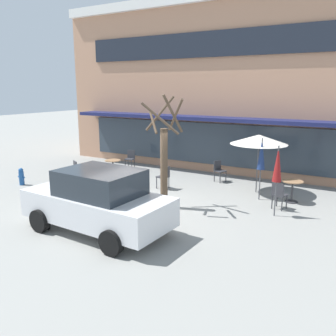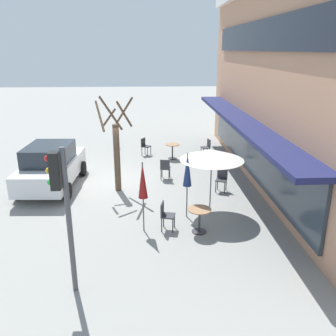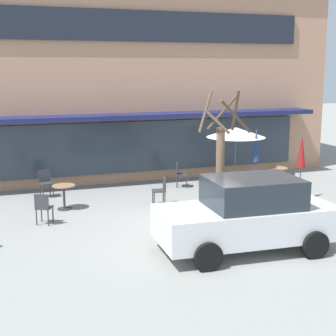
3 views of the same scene
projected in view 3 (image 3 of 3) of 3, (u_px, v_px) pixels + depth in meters
The scene contains 14 objects.
ground_plane at pixel (199, 226), 14.11m from camera, with size 80.00×80.00×0.00m, color gray.
building_facade at pixel (112, 74), 22.57m from camera, with size 16.33×9.10×7.99m.
cafe_table_near_wall at pixel (278, 174), 18.43m from camera, with size 0.70×0.70×0.76m.
cafe_table_streetside at pixel (64, 193), 15.69m from camera, with size 0.70×0.70×0.76m.
patio_umbrella_green_folded at pixel (302, 151), 16.61m from camera, with size 0.28×0.28×2.20m.
patio_umbrella_cream_folded at pixel (256, 146), 17.62m from camera, with size 0.28×0.28×2.20m.
patio_umbrella_corner_open at pixel (236, 132), 18.20m from camera, with size 2.10×2.10×2.20m.
cafe_chair_0 at pixel (161, 189), 16.17m from camera, with size 0.46×0.46×0.89m.
cafe_chair_1 at pixel (43, 206), 14.15m from camera, with size 0.54×0.54×0.89m.
cafe_chair_2 at pixel (45, 181), 17.23m from camera, with size 0.47×0.47×0.89m.
cafe_chair_3 at pixel (180, 173), 18.60m from camera, with size 0.52×0.52×0.89m.
cafe_chair_4 at pixel (288, 180), 17.43m from camera, with size 0.48×0.48×0.89m.
parked_sedan at pixel (248, 215), 12.09m from camera, with size 4.28×2.17×1.76m.
street_tree at pixel (221, 161), 14.55m from camera, with size 1.46×1.47×3.71m.
Camera 3 is at (-5.28, -12.49, 4.28)m, focal length 55.00 mm.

